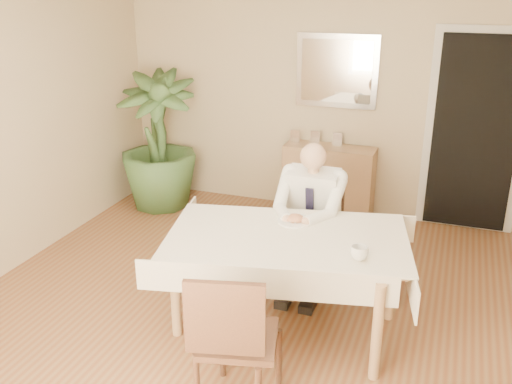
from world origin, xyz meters
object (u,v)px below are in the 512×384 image
(chair_near, at_px, (233,336))
(potted_palm, at_px, (158,141))
(dining_table, at_px, (287,246))
(coffee_mug, at_px, (359,253))
(seated_man, at_px, (308,213))
(sideboard, at_px, (328,181))
(chair_far, at_px, (316,220))

(chair_near, distance_m, potted_palm, 3.47)
(dining_table, bearing_deg, chair_near, -103.73)
(chair_near, distance_m, coffee_mug, 1.00)
(seated_man, bearing_deg, chair_near, -91.12)
(sideboard, bearing_deg, seated_man, -82.09)
(chair_far, xyz_separation_m, seated_man, (-0.00, -0.29, 0.18))
(chair_far, relative_size, seated_man, 0.72)
(chair_far, distance_m, seated_man, 0.34)
(sideboard, bearing_deg, chair_far, -80.64)
(potted_palm, bearing_deg, dining_table, -41.94)
(chair_far, relative_size, coffee_mug, 7.67)
(chair_far, xyz_separation_m, coffee_mug, (0.54, -1.07, 0.29))
(dining_table, relative_size, sideboard, 1.98)
(seated_man, bearing_deg, chair_far, 90.00)
(seated_man, relative_size, potted_palm, 0.81)
(chair_far, distance_m, potted_palm, 2.28)
(chair_near, relative_size, seated_man, 0.77)
(chair_far, bearing_deg, potted_palm, 161.17)
(seated_man, xyz_separation_m, potted_palm, (-2.05, 1.25, 0.07))
(dining_table, relative_size, chair_far, 2.13)
(coffee_mug, relative_size, sideboard, 0.12)
(dining_table, height_order, seated_man, seated_man)
(seated_man, distance_m, sideboard, 1.68)
(dining_table, distance_m, chair_near, 0.97)
(chair_near, distance_m, seated_man, 1.56)
(chair_far, height_order, coffee_mug, chair_far)
(potted_palm, bearing_deg, sideboard, 11.66)
(seated_man, xyz_separation_m, coffee_mug, (0.54, -0.78, 0.11))
(chair_far, bearing_deg, chair_near, -84.62)
(dining_table, xyz_separation_m, coffee_mug, (0.54, -0.19, 0.13))
(chair_far, bearing_deg, coffee_mug, -56.71)
(chair_far, distance_m, chair_near, 1.84)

